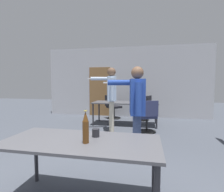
% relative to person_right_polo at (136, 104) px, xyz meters
% --- Properties ---
extents(back_wall, '(6.71, 0.12, 2.86)m').
position_rel_person_right_polo_xyz_m(back_wall, '(-0.72, 4.02, 0.41)').
color(back_wall, '#BCBCC1').
rests_on(back_wall, ground_plane).
extents(conference_table_near, '(1.73, 0.79, 0.75)m').
position_rel_person_right_polo_xyz_m(conference_table_near, '(-0.52, -1.40, -0.33)').
color(conference_table_near, '#4C4C51').
rests_on(conference_table_near, ground_plane).
extents(conference_table_far, '(2.13, 0.83, 0.75)m').
position_rel_person_right_polo_xyz_m(conference_table_far, '(-0.52, 2.54, -0.32)').
color(conference_table_far, '#4C4C51').
rests_on(conference_table_far, ground_plane).
extents(person_right_polo, '(0.84, 0.66, 1.68)m').
position_rel_person_right_polo_xyz_m(person_right_polo, '(0.00, 0.00, 0.00)').
color(person_right_polo, '#3D4C75').
rests_on(person_right_polo, ground_plane).
extents(person_center_tall, '(0.91, 0.61, 1.82)m').
position_rel_person_right_polo_xyz_m(person_center_tall, '(-0.82, 1.66, 0.10)').
color(person_center_tall, beige).
rests_on(person_center_tall, ground_plane).
extents(office_chair_side_rolled, '(0.69, 0.68, 0.91)m').
position_rel_person_right_polo_xyz_m(office_chair_side_rolled, '(-1.13, 3.43, -0.59)').
color(office_chair_side_rolled, black).
rests_on(office_chair_side_rolled, ground_plane).
extents(office_chair_far_right, '(0.64, 0.60, 0.92)m').
position_rel_person_right_polo_xyz_m(office_chair_far_right, '(0.08, 3.35, -0.58)').
color(office_chair_far_right, black).
rests_on(office_chair_far_right, ground_plane).
extents(office_chair_far_left, '(0.59, 0.64, 0.91)m').
position_rel_person_right_polo_xyz_m(office_chair_far_left, '(0.22, 1.70, -0.59)').
color(office_chair_far_left, black).
rests_on(office_chair_far_left, ground_plane).
extents(beer_bottle, '(0.07, 0.07, 0.35)m').
position_rel_person_right_polo_xyz_m(beer_bottle, '(-0.43, -1.48, -0.10)').
color(beer_bottle, '#563314').
rests_on(beer_bottle, conference_table_near).
extents(drink_cup, '(0.09, 0.09, 0.10)m').
position_rel_person_right_polo_xyz_m(drink_cup, '(-0.39, -1.25, -0.21)').
color(drink_cup, '#232328').
rests_on(drink_cup, conference_table_near).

